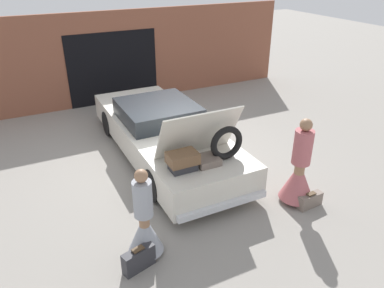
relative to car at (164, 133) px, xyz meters
name	(u,v)px	position (x,y,z in m)	size (l,w,h in m)	color
ground_plane	(164,154)	(0.00, 0.01, -0.56)	(40.00, 40.00, 0.00)	gray
garage_wall_back	(112,58)	(0.00, 4.08, 0.83)	(12.00, 0.14, 2.80)	brown
car	(164,133)	(0.00, 0.00, 0.00)	(1.93, 5.43, 1.79)	silver
person_left	(145,226)	(-1.53, -2.91, -0.02)	(0.56, 0.56, 1.54)	#997051
person_right	(299,173)	(1.53, -2.84, 0.04)	(0.65, 0.65, 1.71)	#997051
suitcase_beside_left_person	(139,259)	(-1.74, -3.17, -0.38)	(0.54, 0.29, 0.39)	#2D2D33
suitcase_beside_right_person	(310,200)	(1.64, -3.11, -0.43)	(0.52, 0.19, 0.30)	#75665B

